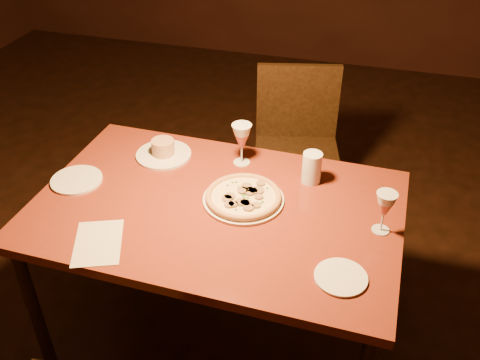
# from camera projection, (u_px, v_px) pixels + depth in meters

# --- Properties ---
(floor) EXTENTS (7.00, 7.00, 0.00)m
(floor) POSITION_uv_depth(u_px,v_px,m) (161.00, 338.00, 2.51)
(floor) COLOR #321810
(floor) RESTS_ON ground
(dining_table) EXTENTS (1.45, 0.95, 0.77)m
(dining_table) POSITION_uv_depth(u_px,v_px,m) (217.00, 219.00, 2.14)
(dining_table) COLOR maroon
(dining_table) RESTS_ON floor
(chair_far) EXTENTS (0.54, 0.54, 0.93)m
(chair_far) POSITION_uv_depth(u_px,v_px,m) (297.00, 144.00, 2.94)
(chair_far) COLOR black
(chair_far) RESTS_ON floor
(pizza_plate) EXTENTS (0.32, 0.32, 0.04)m
(pizza_plate) POSITION_uv_depth(u_px,v_px,m) (243.00, 197.00, 2.11)
(pizza_plate) COLOR white
(pizza_plate) RESTS_ON dining_table
(ramekin_saucer) EXTENTS (0.25, 0.25, 0.08)m
(ramekin_saucer) POSITION_uv_depth(u_px,v_px,m) (163.00, 151.00, 2.38)
(ramekin_saucer) COLOR white
(ramekin_saucer) RESTS_ON dining_table
(wine_glass_far) EXTENTS (0.09, 0.09, 0.19)m
(wine_glass_far) POSITION_uv_depth(u_px,v_px,m) (242.00, 144.00, 2.29)
(wine_glass_far) COLOR #C55952
(wine_glass_far) RESTS_ON dining_table
(wine_glass_right) EXTENTS (0.08, 0.08, 0.17)m
(wine_glass_right) POSITION_uv_depth(u_px,v_px,m) (384.00, 212.00, 1.93)
(wine_glass_right) COLOR #C55952
(wine_glass_right) RESTS_ON dining_table
(water_tumbler) EXTENTS (0.08, 0.08, 0.13)m
(water_tumbler) POSITION_uv_depth(u_px,v_px,m) (312.00, 168.00, 2.20)
(water_tumbler) COLOR silver
(water_tumbler) RESTS_ON dining_table
(side_plate_left) EXTENTS (0.21, 0.21, 0.01)m
(side_plate_left) POSITION_uv_depth(u_px,v_px,m) (77.00, 180.00, 2.23)
(side_plate_left) COLOR white
(side_plate_left) RESTS_ON dining_table
(side_plate_near) EXTENTS (0.18, 0.18, 0.01)m
(side_plate_near) POSITION_uv_depth(u_px,v_px,m) (341.00, 277.00, 1.78)
(side_plate_near) COLOR white
(side_plate_near) RESTS_ON dining_table
(menu_card) EXTENTS (0.24, 0.29, 0.00)m
(menu_card) POSITION_uv_depth(u_px,v_px,m) (98.00, 243.00, 1.92)
(menu_card) COLOR beige
(menu_card) RESTS_ON dining_table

